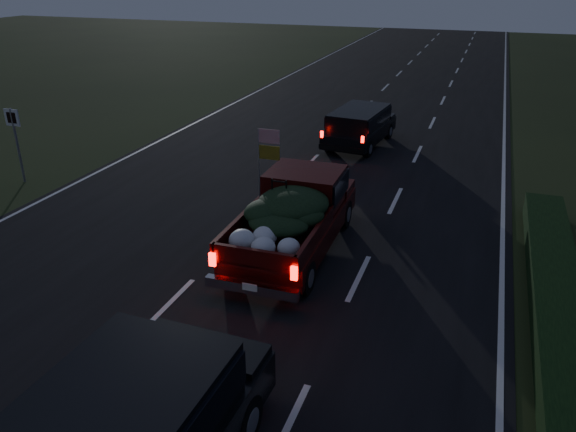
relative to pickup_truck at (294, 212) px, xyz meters
The scene contains 6 objects.
ground 3.92m from the pickup_truck, 116.50° to the right, with size 120.00×120.00×0.00m, color black.
road_asphalt 3.92m from the pickup_truck, 116.50° to the right, with size 14.00×120.00×0.02m, color black.
hedge_row 6.17m from the pickup_truck, ahead, with size 1.00×10.00×0.60m, color black.
route_sign 10.33m from the pickup_truck, behind, with size 0.55×0.08×2.50m.
pickup_truck is the anchor object (origin of this frame).
lead_suv 9.49m from the pickup_truck, 93.07° to the left, with size 2.20×4.43×1.23m.
Camera 1 is at (5.86, -8.75, 6.68)m, focal length 35.00 mm.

